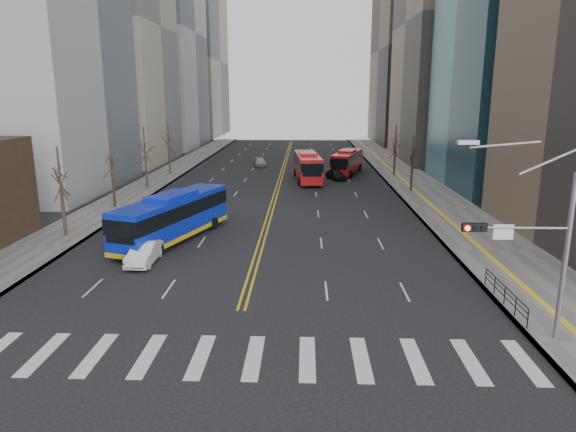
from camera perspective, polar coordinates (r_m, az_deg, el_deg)
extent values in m
plane|color=black|center=(23.67, -6.77, -15.28)|extent=(220.00, 220.00, 0.00)
cube|color=slate|center=(67.95, 13.90, 3.48)|extent=(7.00, 130.00, 0.15)
cube|color=slate|center=(69.38, -14.80, 3.63)|extent=(5.00, 130.00, 0.15)
cube|color=silver|center=(26.16, -25.54, -13.64)|extent=(0.70, 4.00, 0.01)
cube|color=silver|center=(25.20, -20.61, -14.22)|extent=(0.70, 4.00, 0.01)
cube|color=silver|center=(24.43, -15.30, -14.72)|extent=(0.70, 4.00, 0.01)
cube|color=silver|center=(23.87, -9.68, -15.12)|extent=(0.70, 4.00, 0.01)
cube|color=silver|center=(23.53, -3.82, -15.39)|extent=(0.70, 4.00, 0.01)
cube|color=silver|center=(23.43, 2.16, -15.50)|extent=(0.70, 4.00, 0.01)
cube|color=silver|center=(23.56, 8.13, -15.46)|extent=(0.70, 4.00, 0.01)
cube|color=silver|center=(23.93, 13.97, -15.26)|extent=(0.70, 4.00, 0.01)
cube|color=silver|center=(24.53, 19.57, -14.92)|extent=(0.70, 4.00, 0.01)
cube|color=silver|center=(25.33, 24.84, -14.48)|extent=(0.70, 4.00, 0.01)
cube|color=gold|center=(76.44, -0.80, 4.89)|extent=(0.15, 100.00, 0.01)
cube|color=gold|center=(76.42, -0.50, 4.89)|extent=(0.15, 100.00, 0.01)
cube|color=gray|center=(93.70, -20.83, 19.12)|extent=(22.00, 22.00, 44.00)
cube|color=#949497|center=(118.99, -15.25, 19.08)|extent=(20.00, 26.00, 48.00)
cube|color=gray|center=(96.02, 19.15, 19.69)|extent=(20.00, 26.00, 46.00)
cube|color=gray|center=(149.32, -11.08, 16.50)|extent=(18.00, 30.00, 40.00)
cube|color=brown|center=(126.51, 14.25, 17.40)|extent=(18.00, 30.00, 42.00)
cylinder|color=gray|center=(26.46, 28.44, -4.34)|extent=(0.24, 0.24, 8.00)
cylinder|color=gray|center=(25.15, 24.23, -1.20)|extent=(4.50, 0.12, 0.12)
cube|color=black|center=(24.47, 20.00, -1.20)|extent=(1.10, 0.28, 0.38)
cylinder|color=#FF190C|center=(24.22, 19.33, -1.29)|extent=(0.24, 0.08, 0.24)
cylinder|color=black|center=(24.32, 20.11, -1.29)|extent=(0.24, 0.08, 0.24)
cylinder|color=black|center=(24.44, 20.89, -1.29)|extent=(0.24, 0.08, 0.24)
cube|color=white|center=(24.95, 22.80, -1.64)|extent=(0.90, 0.06, 0.70)
cube|color=#999993|center=(23.67, 19.34, 7.75)|extent=(0.90, 0.35, 0.18)
cube|color=black|center=(30.43, 23.01, -7.25)|extent=(0.04, 6.00, 0.04)
cylinder|color=black|center=(28.04, 25.10, -10.32)|extent=(0.06, 0.06, 1.00)
cylinder|color=black|center=(29.31, 23.96, -9.18)|extent=(0.06, 0.06, 1.00)
cylinder|color=black|center=(30.60, 22.93, -8.13)|extent=(0.06, 0.06, 1.00)
cylinder|color=black|center=(31.90, 21.98, -7.17)|extent=(0.06, 0.06, 1.00)
cylinder|color=black|center=(33.23, 21.11, -6.28)|extent=(0.06, 0.06, 1.00)
cylinder|color=#30261D|center=(44.99, -23.65, 0.23)|extent=(0.28, 0.28, 3.90)
cylinder|color=#30261D|center=(54.93, -18.80, 2.70)|extent=(0.28, 0.28, 3.60)
cylinder|color=#30261D|center=(65.16, -15.47, 4.69)|extent=(0.28, 0.28, 4.00)
cylinder|color=#30261D|center=(75.64, -13.02, 5.91)|extent=(0.28, 0.28, 3.80)
cylinder|color=#30261D|center=(62.55, 13.56, 4.23)|extent=(0.28, 0.28, 3.50)
cylinder|color=#30261D|center=(74.21, 11.75, 5.81)|extent=(0.28, 0.28, 3.75)
cube|color=#0C23BB|center=(41.44, -12.65, -0.06)|extent=(6.67, 13.20, 3.12)
cube|color=black|center=(41.31, -12.69, 0.74)|extent=(6.73, 13.23, 1.11)
cube|color=#0C23BB|center=(41.09, -12.77, 2.19)|extent=(3.49, 5.00, 0.40)
cube|color=#DFA90B|center=(41.77, -12.55, -1.87)|extent=(6.73, 13.23, 0.35)
cylinder|color=black|center=(39.30, -17.48, -3.23)|extent=(0.60, 1.04, 1.00)
cylinder|color=black|center=(37.74, -14.21, -3.69)|extent=(0.60, 1.04, 1.00)
cylinder|color=black|center=(45.89, -11.19, -0.50)|extent=(0.60, 1.04, 1.00)
cylinder|color=black|center=(44.56, -8.21, -0.80)|extent=(0.60, 1.04, 1.00)
cube|color=red|center=(68.68, 2.18, 5.54)|extent=(3.81, 12.28, 3.17)
cube|color=black|center=(68.61, 2.18, 6.03)|extent=(3.88, 12.31, 1.12)
cube|color=red|center=(68.47, 2.19, 6.93)|extent=(2.57, 4.41, 0.40)
cylinder|color=black|center=(64.98, 1.28, 3.81)|extent=(0.39, 1.02, 1.00)
cylinder|color=black|center=(65.25, 3.69, 3.83)|extent=(0.39, 1.02, 1.00)
cylinder|color=black|center=(72.59, 0.80, 4.83)|extent=(0.39, 1.02, 1.00)
cylinder|color=black|center=(72.83, 2.96, 4.84)|extent=(0.39, 1.02, 1.00)
cube|color=red|center=(75.18, 6.60, 6.02)|extent=(5.46, 11.23, 2.84)
cube|color=black|center=(75.11, 6.61, 6.44)|extent=(5.52, 11.27, 1.02)
cube|color=red|center=(75.00, 6.63, 7.17)|extent=(2.99, 4.24, 0.40)
cylinder|color=black|center=(72.22, 5.03, 4.73)|extent=(0.57, 1.04, 1.00)
cylinder|color=black|center=(71.71, 6.98, 4.62)|extent=(0.57, 1.04, 1.00)
cylinder|color=black|center=(79.01, 6.20, 5.45)|extent=(0.57, 1.04, 1.00)
cylinder|color=black|center=(78.54, 7.99, 5.35)|extent=(0.57, 1.04, 1.00)
imported|color=silver|center=(36.59, -15.67, -3.94)|extent=(1.56, 4.44, 1.46)
imported|color=black|center=(69.94, 5.35, 4.63)|extent=(3.09, 4.61, 1.46)
imported|color=#9C9DA1|center=(82.93, -3.13, 5.97)|extent=(2.45, 4.56, 1.26)
imported|color=black|center=(100.43, 6.84, 7.23)|extent=(3.12, 5.22, 1.36)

